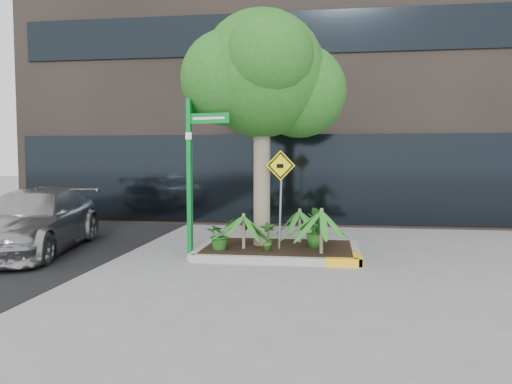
# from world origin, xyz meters

# --- Properties ---
(ground) EXTENTS (80.00, 80.00, 0.00)m
(ground) POSITION_xyz_m (0.00, 0.00, 0.00)
(ground) COLOR gray
(ground) RESTS_ON ground
(building) EXTENTS (18.00, 8.00, 15.00)m
(building) POSITION_xyz_m (0.50, 8.50, 7.50)
(building) COLOR #2D2621
(building) RESTS_ON ground
(planter) EXTENTS (3.35, 2.36, 0.15)m
(planter) POSITION_xyz_m (0.23, 0.27, 0.10)
(planter) COLOR #9E9E99
(planter) RESTS_ON ground
(tree) EXTENTS (3.46, 3.07, 5.19)m
(tree) POSITION_xyz_m (-0.18, 0.52, 3.79)
(tree) COLOR gray
(tree) RESTS_ON ground
(palm_front) EXTENTS (1.00, 1.00, 1.11)m
(palm_front) POSITION_xyz_m (1.11, -0.29, 0.98)
(palm_front) COLOR gray
(palm_front) RESTS_ON ground
(palm_left) EXTENTS (0.82, 0.82, 0.91)m
(palm_left) POSITION_xyz_m (-0.49, -0.01, 0.83)
(palm_left) COLOR gray
(palm_left) RESTS_ON ground
(palm_back) EXTENTS (0.83, 0.83, 0.93)m
(palm_back) POSITION_xyz_m (0.61, 0.97, 0.84)
(palm_back) COLOR gray
(palm_back) RESTS_ON ground
(parked_car) EXTENTS (2.60, 4.84, 1.33)m
(parked_car) POSITION_xyz_m (-5.05, -0.23, 0.67)
(parked_car) COLOR #A1A1A6
(parked_car) RESTS_ON ground
(shrub_a) EXTENTS (0.77, 0.77, 0.63)m
(shrub_a) POSITION_xyz_m (-0.96, -0.20, 0.47)
(shrub_a) COLOR #1E5819
(shrub_a) RESTS_ON planter
(shrub_b) EXTENTS (0.54, 0.54, 0.71)m
(shrub_b) POSITION_xyz_m (0.97, 0.33, 0.51)
(shrub_b) COLOR #26661E
(shrub_b) RESTS_ON planter
(shrub_c) EXTENTS (0.33, 0.33, 0.61)m
(shrub_c) POSITION_xyz_m (0.04, -0.27, 0.46)
(shrub_c) COLOR #28601D
(shrub_c) RESTS_ON planter
(shrub_d) EXTENTS (0.46, 0.46, 0.76)m
(shrub_d) POSITION_xyz_m (1.04, 1.15, 0.53)
(shrub_d) COLOR #1A5D1D
(shrub_d) RESTS_ON planter
(street_sign_post) EXTENTS (0.93, 1.07, 3.21)m
(street_sign_post) POSITION_xyz_m (-1.48, -0.25, 1.98)
(street_sign_post) COLOR #0B7E2B
(street_sign_post) RESTS_ON ground
(cattle_sign) EXTENTS (0.61, 0.21, 2.03)m
(cattle_sign) POSITION_xyz_m (0.26, 0.12, 1.52)
(cattle_sign) COLOR slate
(cattle_sign) RESTS_ON ground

